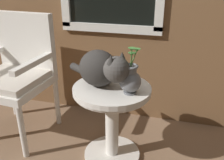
{
  "coord_description": "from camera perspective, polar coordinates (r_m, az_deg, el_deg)",
  "views": [
    {
      "loc": [
        0.65,
        -1.17,
        1.27
      ],
      "look_at": [
        0.26,
        0.26,
        0.62
      ],
      "focal_mm": 39.99,
      "sensor_mm": 36.0,
      "label": 1
    }
  ],
  "objects": [
    {
      "name": "pewter_vase_with_ivy",
      "position": [
        1.53,
        4.22,
        0.22
      ],
      "size": [
        0.14,
        0.14,
        0.3
      ],
      "color": "slate",
      "rests_on": "wicker_side_table"
    },
    {
      "name": "wicker_chair",
      "position": [
        2.13,
        -20.94,
        2.16
      ],
      "size": [
        0.55,
        0.55,
        0.98
      ],
      "color": "silver",
      "rests_on": "ground_plane"
    },
    {
      "name": "cat",
      "position": [
        1.61,
        -2.42,
        2.69
      ],
      "size": [
        0.5,
        0.37,
        0.26
      ],
      "color": "#33302D",
      "rests_on": "wicker_side_table"
    },
    {
      "name": "wicker_side_table",
      "position": [
        1.73,
        0.0,
        -6.98
      ],
      "size": [
        0.52,
        0.52,
        0.57
      ],
      "color": "silver",
      "rests_on": "ground_plane"
    }
  ]
}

